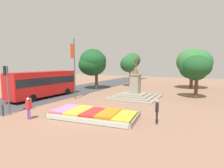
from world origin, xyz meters
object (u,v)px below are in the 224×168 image
at_px(banner_pole, 74,67).
at_px(pedestrian_with_handbag, 157,110).
at_px(traffic_light_near_crossing, 7,81).
at_px(kerb_bollard_south, 3,110).
at_px(pedestrian_near_planter, 28,107).
at_px(city_bus, 44,83).
at_px(statue_monument, 135,92).
at_px(kerb_bollard_mid_a, 31,103).
at_px(flower_planter, 92,114).

bearing_deg(banner_pole, pedestrian_with_handbag, -21.34).
xyz_separation_m(traffic_light_near_crossing, kerb_bollard_south, (0.08, -0.55, -2.34)).
bearing_deg(pedestrian_near_planter, city_bus, 131.92).
bearing_deg(city_bus, statue_monument, 26.83).
bearing_deg(kerb_bollard_mid_a, pedestrian_with_handbag, 6.83).
distance_m(traffic_light_near_crossing, pedestrian_with_handbag, 12.42).
bearing_deg(kerb_bollard_mid_a, kerb_bollard_south, -89.11).
xyz_separation_m(city_bus, pedestrian_with_handbag, (15.16, -3.17, -0.89)).
relative_size(kerb_bollard_south, kerb_bollard_mid_a, 0.96).
bearing_deg(kerb_bollard_south, flower_planter, 25.23).
bearing_deg(banner_pole, kerb_bollard_south, -93.89).
xyz_separation_m(banner_pole, city_bus, (-4.06, -1.17, -1.98)).
relative_size(pedestrian_near_planter, kerb_bollard_south, 1.71).
height_order(traffic_light_near_crossing, pedestrian_near_planter, traffic_light_near_crossing).
bearing_deg(banner_pole, flower_planter, -40.55).
bearing_deg(city_bus, kerb_bollard_south, -64.33).
bearing_deg(kerb_bollard_south, pedestrian_with_handbag, 19.34).
height_order(statue_monument, pedestrian_with_handbag, statue_monument).
distance_m(statue_monument, city_bus, 11.71).
bearing_deg(pedestrian_with_handbag, pedestrian_near_planter, -158.03).
height_order(flower_planter, banner_pole, banner_pole).
xyz_separation_m(traffic_light_near_crossing, city_bus, (-3.41, 6.71, -0.96)).
xyz_separation_m(banner_pole, pedestrian_near_planter, (2.05, -7.99, -2.89)).
relative_size(flower_planter, traffic_light_near_crossing, 1.79).
bearing_deg(city_bus, kerb_bollard_mid_a, -52.95).
bearing_deg(kerb_bollard_mid_a, city_bus, 127.05).
xyz_separation_m(flower_planter, statue_monument, (0.18, 9.35, 0.50)).
xyz_separation_m(city_bus, kerb_bollard_south, (3.49, -7.26, -1.37)).
distance_m(flower_planter, kerb_bollard_south, 7.44).
height_order(statue_monument, city_bus, statue_monument).
distance_m(city_bus, kerb_bollard_south, 8.18).
height_order(pedestrian_with_handbag, kerb_bollard_south, pedestrian_with_handbag).
bearing_deg(city_bus, banner_pole, 16.05).
relative_size(banner_pole, kerb_bollard_south, 7.26).
height_order(banner_pole, pedestrian_near_planter, banner_pole).
distance_m(city_bus, pedestrian_with_handbag, 15.52).
xyz_separation_m(statue_monument, traffic_light_near_crossing, (-6.99, -11.97, 2.12)).
bearing_deg(pedestrian_near_planter, flower_planter, 33.59).
xyz_separation_m(pedestrian_with_handbag, kerb_bollard_mid_a, (-11.71, -1.40, -0.46)).
distance_m(statue_monument, kerb_bollard_mid_a, 12.04).
relative_size(traffic_light_near_crossing, banner_pole, 0.56).
xyz_separation_m(flower_planter, traffic_light_near_crossing, (-6.81, -2.62, 2.62)).
height_order(city_bus, pedestrian_near_planter, city_bus).
bearing_deg(kerb_bollard_mid_a, banner_pole, 83.88).
distance_m(banner_pole, kerb_bollard_south, 9.09).
bearing_deg(city_bus, pedestrian_with_handbag, -11.80).
bearing_deg(statue_monument, city_bus, -153.17).
bearing_deg(pedestrian_near_planter, pedestrian_with_handbag, 21.97).
distance_m(flower_planter, pedestrian_near_planter, 4.98).
relative_size(flower_planter, kerb_bollard_mid_a, 7.02).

